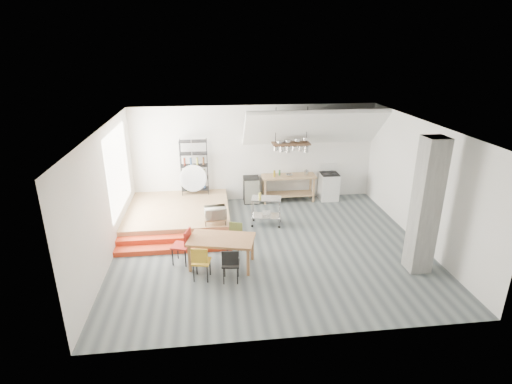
{
  "coord_description": "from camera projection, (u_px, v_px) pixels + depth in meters",
  "views": [
    {
      "loc": [
        -1.47,
        -9.28,
        5.06
      ],
      "look_at": [
        -0.28,
        0.8,
        1.25
      ],
      "focal_mm": 28.0,
      "sensor_mm": 36.0,
      "label": 1
    }
  ],
  "objects": [
    {
      "name": "platform",
      "position": [
        179.0,
        214.0,
        12.08
      ],
      "size": [
        3.0,
        3.0,
        0.4
      ],
      "primitive_type": "cube",
      "color": "#A67C53",
      "rests_on": "ground"
    },
    {
      "name": "step_lower",
      "position": [
        174.0,
        249.0,
        10.31
      ],
      "size": [
        3.0,
        0.35,
        0.13
      ],
      "primitive_type": "cube",
      "color": "red",
      "rests_on": "ground"
    },
    {
      "name": "mini_fridge",
      "position": [
        251.0,
        190.0,
        13.37
      ],
      "size": [
        0.52,
        0.52,
        0.88
      ],
      "primitive_type": "cube",
      "color": "black",
      "rests_on": "ground"
    },
    {
      "name": "window_pane",
      "position": [
        119.0,
        170.0,
        10.89
      ],
      "size": [
        0.02,
        2.5,
        2.2
      ],
      "primitive_type": "cube",
      "color": "white",
      "rests_on": "wall_left"
    },
    {
      "name": "concrete_column",
      "position": [
        426.0,
        207.0,
        8.97
      ],
      "size": [
        0.5,
        0.5,
        3.2
      ],
      "primitive_type": "cube",
      "color": "slate",
      "rests_on": "ground"
    },
    {
      "name": "wall_back",
      "position": [
        255.0,
        154.0,
        13.26
      ],
      "size": [
        8.0,
        0.04,
        3.2
      ],
      "primitive_type": "cube",
      "color": "silver",
      "rests_on": "ground"
    },
    {
      "name": "stove",
      "position": [
        329.0,
        186.0,
        13.61
      ],
      "size": [
        0.6,
        0.6,
        1.18
      ],
      "color": "white",
      "rests_on": "ground"
    },
    {
      "name": "chair_red",
      "position": [
        184.0,
        243.0,
        9.59
      ],
      "size": [
        0.52,
        0.52,
        0.9
      ],
      "rotation": [
        0.0,
        0.0,
        -1.88
      ],
      "color": "#AF2119",
      "rests_on": "ground"
    },
    {
      "name": "ceiling",
      "position": [
        272.0,
        126.0,
        9.44
      ],
      "size": [
        8.0,
        7.0,
        0.02
      ],
      "primitive_type": "cube",
      "color": "white",
      "rests_on": "wall_back"
    },
    {
      "name": "step_upper",
      "position": [
        175.0,
        240.0,
        10.62
      ],
      "size": [
        3.0,
        0.35,
        0.27
      ],
      "primitive_type": "cube",
      "color": "red",
      "rests_on": "ground"
    },
    {
      "name": "wall_left",
      "position": [
        106.0,
        196.0,
        9.56
      ],
      "size": [
        0.04,
        7.0,
        3.2
      ],
      "primitive_type": "cube",
      "color": "silver",
      "rests_on": "ground"
    },
    {
      "name": "microwave",
      "position": [
        215.0,
        213.0,
        10.86
      ],
      "size": [
        0.62,
        0.45,
        0.32
      ],
      "primitive_type": "imported",
      "rotation": [
        0.0,
        0.0,
        0.12
      ],
      "color": "beige",
      "rests_on": "microwave_shelf"
    },
    {
      "name": "floor",
      "position": [
        270.0,
        246.0,
        10.57
      ],
      "size": [
        8.0,
        8.0,
        0.0
      ],
      "primitive_type": "plane",
      "color": "#495154",
      "rests_on": "ground"
    },
    {
      "name": "pot_rack",
      "position": [
        292.0,
        146.0,
        12.72
      ],
      "size": [
        1.2,
        0.5,
        1.43
      ],
      "color": "#432A1B",
      "rests_on": "ceiling"
    },
    {
      "name": "chair_black",
      "position": [
        231.0,
        263.0,
        8.82
      ],
      "size": [
        0.43,
        0.43,
        0.84
      ],
      "rotation": [
        0.0,
        0.0,
        3.03
      ],
      "color": "black",
      "rests_on": "ground"
    },
    {
      "name": "kitchen_counter",
      "position": [
        288.0,
        183.0,
        13.4
      ],
      "size": [
        1.8,
        0.6,
        0.91
      ],
      "color": "#A67C53",
      "rests_on": "ground"
    },
    {
      "name": "chair_olive",
      "position": [
        235.0,
        235.0,
        10.12
      ],
      "size": [
        0.46,
        0.46,
        0.79
      ],
      "rotation": [
        0.0,
        0.0,
        -0.34
      ],
      "color": "#606A32",
      "rests_on": "ground"
    },
    {
      "name": "wall_right",
      "position": [
        421.0,
        184.0,
        10.45
      ],
      "size": [
        0.04,
        7.0,
        3.2
      ],
      "primitive_type": "cube",
      "color": "silver",
      "rests_on": "ground"
    },
    {
      "name": "dining_table",
      "position": [
        221.0,
        241.0,
        9.45
      ],
      "size": [
        1.69,
        1.2,
        0.73
      ],
      "rotation": [
        0.0,
        0.0,
        -0.24
      ],
      "color": "#905C34",
      "rests_on": "ground"
    },
    {
      "name": "bowl",
      "position": [
        289.0,
        175.0,
        13.24
      ],
      "size": [
        0.26,
        0.26,
        0.06
      ],
      "primitive_type": "imported",
      "rotation": [
        0.0,
        0.0,
        -0.11
      ],
      "color": "silver",
      "rests_on": "kitchen_counter"
    },
    {
      "name": "rolling_cart",
      "position": [
        266.0,
        208.0,
        11.64
      ],
      "size": [
        0.93,
        0.64,
        0.85
      ],
      "rotation": [
        0.0,
        0.0,
        -0.2
      ],
      "color": "silver",
      "rests_on": "ground"
    },
    {
      "name": "microwave_shelf",
      "position": [
        216.0,
        218.0,
        10.92
      ],
      "size": [
        0.6,
        0.4,
        0.16
      ],
      "color": "#A67C53",
      "rests_on": "platform"
    },
    {
      "name": "wire_shelving",
      "position": [
        194.0,
        166.0,
        12.86
      ],
      "size": [
        0.88,
        0.38,
        1.8
      ],
      "color": "black",
      "rests_on": "platform"
    },
    {
      "name": "slope_ceiling",
      "position": [
        314.0,
        128.0,
        12.57
      ],
      "size": [
        4.4,
        1.44,
        1.32
      ],
      "primitive_type": "cube",
      "rotation": [
        -0.73,
        0.0,
        0.0
      ],
      "color": "white",
      "rests_on": "wall_back"
    },
    {
      "name": "chair_mustard",
      "position": [
        201.0,
        260.0,
        8.89
      ],
      "size": [
        0.46,
        0.46,
        0.85
      ],
      "rotation": [
        0.0,
        0.0,
        2.94
      ],
      "color": "#BA8D1F",
      "rests_on": "ground"
    },
    {
      "name": "paper_lantern",
      "position": [
        193.0,
        178.0,
        8.97
      ],
      "size": [
        0.6,
        0.6,
        0.6
      ],
      "primitive_type": "sphere",
      "color": "white",
      "rests_on": "ceiling"
    }
  ]
}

